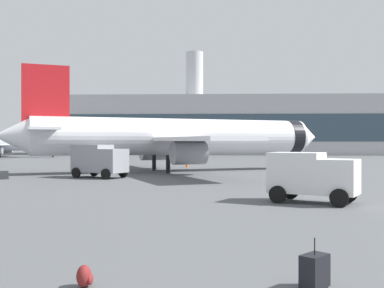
# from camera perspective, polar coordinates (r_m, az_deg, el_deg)

# --- Properties ---
(airplane_at_gate) EXTENTS (33.98, 31.20, 10.50)m
(airplane_at_gate) POSITION_cam_1_polar(r_m,az_deg,el_deg) (49.46, -1.88, 0.86)
(airplane_at_gate) COLOR white
(airplane_at_gate) RESTS_ON ground
(airplane_taxiing) EXTENTS (27.27, 24.75, 8.04)m
(airplane_taxiing) POSITION_cam_1_polar(r_m,az_deg,el_deg) (100.61, -21.90, 0.06)
(airplane_taxiing) COLOR silver
(airplane_taxiing) RESTS_ON ground
(service_truck) EXTENTS (5.27, 4.22, 2.90)m
(service_truck) POSITION_cam_1_polar(r_m,az_deg,el_deg) (41.70, -11.27, -1.85)
(service_truck) COLOR gray
(service_truck) RESTS_ON ground
(cargo_van) EXTENTS (4.83, 3.89, 2.60)m
(cargo_van) POSITION_cam_1_polar(r_m,az_deg,el_deg) (24.96, 14.41, -3.65)
(cargo_van) COLOR white
(cargo_van) RESTS_ON ground
(safety_cone_near) EXTENTS (0.44, 0.44, 0.76)m
(safety_cone_near) POSITION_cam_1_polar(r_m,az_deg,el_deg) (44.27, 10.90, -3.33)
(safety_cone_near) COLOR #F2590C
(safety_cone_near) RESTS_ON ground
(safety_cone_mid) EXTENTS (0.44, 0.44, 0.76)m
(safety_cone_mid) POSITION_cam_1_polar(r_m,az_deg,el_deg) (58.21, -0.62, -2.45)
(safety_cone_mid) COLOR #F2590C
(safety_cone_mid) RESTS_ON ground
(rolling_suitcase) EXTENTS (0.73, 0.74, 1.10)m
(rolling_suitcase) POSITION_cam_1_polar(r_m,az_deg,el_deg) (10.72, 14.73, -14.72)
(rolling_suitcase) COLOR black
(rolling_suitcase) RESTS_ON ground
(traveller_backpack) EXTENTS (0.36, 0.40, 0.48)m
(traveller_backpack) POSITION_cam_1_polar(r_m,az_deg,el_deg) (10.80, -12.96, -15.46)
(traveller_backpack) COLOR maroon
(traveller_backpack) RESTS_ON ground
(terminal_building) EXTENTS (98.11, 23.76, 26.22)m
(terminal_building) POSITION_cam_1_polar(r_m,az_deg,el_deg) (120.49, 5.73, 2.21)
(terminal_building) COLOR #B2B2B7
(terminal_building) RESTS_ON ground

